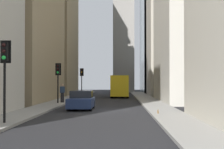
% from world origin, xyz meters
% --- Properties ---
extents(ground_plane, '(135.00, 135.00, 0.00)m').
position_xyz_m(ground_plane, '(0.00, 0.00, 0.00)').
color(ground_plane, black).
extents(sidewalk_right, '(90.00, 2.20, 0.14)m').
position_xyz_m(sidewalk_right, '(0.00, 4.50, 0.07)').
color(sidewalk_right, gray).
rests_on(sidewalk_right, ground_plane).
extents(sidewalk_left, '(90.00, 2.20, 0.14)m').
position_xyz_m(sidewalk_left, '(0.00, -4.50, 0.07)').
color(sidewalk_left, gray).
rests_on(sidewalk_left, ground_plane).
extents(building_right_far, '(13.78, 10.50, 26.66)m').
position_xyz_m(building_right_far, '(29.30, 10.59, 13.34)').
color(building_right_far, '#9E8966').
rests_on(building_right_far, ground_plane).
extents(delivery_truck, '(6.46, 2.25, 2.84)m').
position_xyz_m(delivery_truck, '(21.56, -1.40, 1.46)').
color(delivery_truck, yellow).
rests_on(delivery_truck, ground_plane).
extents(sedan_navy, '(4.30, 1.78, 1.42)m').
position_xyz_m(sedan_navy, '(0.33, 1.40, 0.66)').
color(sedan_navy, navy).
rests_on(sedan_navy, ground_plane).
extents(traffic_light_foreground, '(0.43, 0.52, 3.96)m').
position_xyz_m(traffic_light_foreground, '(-10.16, 4.02, 3.05)').
color(traffic_light_foreground, black).
rests_on(traffic_light_foreground, sidewalk_right).
extents(traffic_light_midblock, '(0.43, 0.52, 3.62)m').
position_xyz_m(traffic_light_midblock, '(6.23, 4.14, 2.79)').
color(traffic_light_midblock, black).
rests_on(traffic_light_midblock, sidewalk_right).
extents(traffic_light_far_junction, '(0.43, 0.52, 3.82)m').
position_xyz_m(traffic_light_far_junction, '(26.06, 4.01, 2.95)').
color(traffic_light_far_junction, black).
rests_on(traffic_light_far_junction, sidewalk_right).
extents(pedestrian, '(0.26, 0.44, 1.75)m').
position_xyz_m(pedestrian, '(7.41, 3.92, 1.10)').
color(pedestrian, black).
rests_on(pedestrian, sidewalk_right).
extents(discarded_bottle, '(0.07, 0.07, 0.27)m').
position_xyz_m(discarded_bottle, '(-4.83, -3.82, 0.25)').
color(discarded_bottle, brown).
rests_on(discarded_bottle, sidewalk_left).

